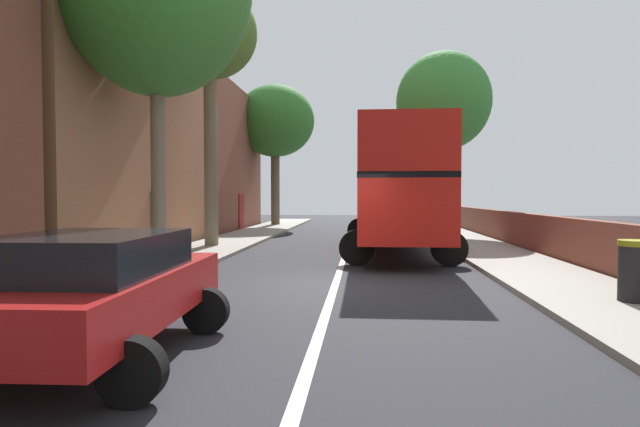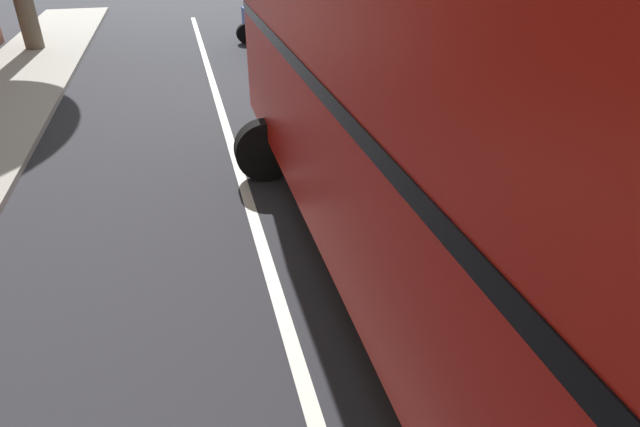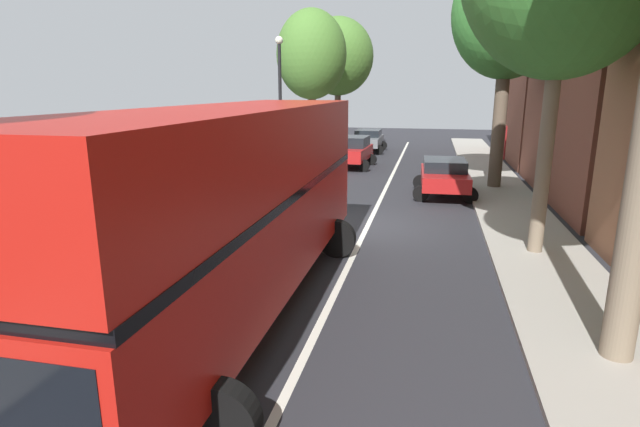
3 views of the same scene
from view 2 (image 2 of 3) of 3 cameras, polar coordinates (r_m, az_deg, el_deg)
double_decker_bus at (r=5.07m, az=15.32°, el=11.09°), size 3.57×11.27×4.06m
parked_car_blue_right_0 at (r=17.71m, az=-4.12°, el=19.96°), size 2.63×4.31×1.55m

